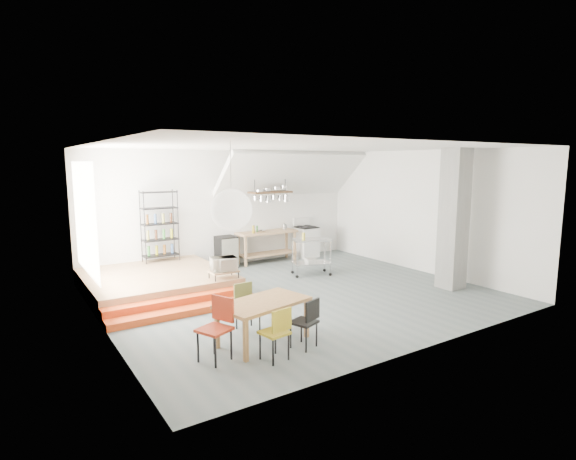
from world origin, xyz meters
TOP-DOWN VIEW (x-y plane):
  - floor at (0.00, 0.00)m, footprint 8.00×8.00m
  - wall_back at (0.00, 3.50)m, footprint 8.00×0.04m
  - wall_left at (-4.00, 0.00)m, footprint 0.04×7.00m
  - wall_right at (4.00, 0.00)m, footprint 0.04×7.00m
  - ceiling at (0.00, 0.00)m, footprint 8.00×7.00m
  - slope_ceiling at (1.80, 2.90)m, footprint 4.40×1.44m
  - window_pane at (-3.98, 1.50)m, footprint 0.02×2.50m
  - platform at (-2.50, 2.00)m, footprint 3.00×3.00m
  - step_lower at (-2.50, 0.05)m, footprint 3.00×0.35m
  - step_upper at (-2.50, 0.40)m, footprint 3.00×0.35m
  - concrete_column at (3.30, -1.50)m, footprint 0.50×0.50m
  - kitchen_counter at (1.10, 3.15)m, footprint 1.80×0.60m
  - stove at (2.50, 3.16)m, footprint 0.60×0.60m
  - pot_rack at (1.13, 2.92)m, footprint 1.20×0.50m
  - wire_shelving at (-2.00, 3.20)m, footprint 0.88×0.38m
  - microwave_shelf at (-1.40, 0.75)m, footprint 0.60×0.40m
  - paper_lantern at (-2.55, -2.05)m, footprint 0.60×0.60m
  - dining_table at (-1.96, -1.92)m, footprint 1.60×1.11m
  - chair_mustard at (-2.14, -2.63)m, footprint 0.42×0.42m
  - chair_black at (-1.50, -2.49)m, footprint 0.47×0.47m
  - chair_olive at (-1.91, -1.24)m, footprint 0.37×0.37m
  - chair_red at (-2.82, -2.09)m, footprint 0.56×0.56m
  - rolling_cart at (1.29, 1.23)m, footprint 1.07×0.81m
  - mini_fridge at (-0.18, 3.20)m, footprint 0.51×0.51m
  - microwave at (-1.40, 0.75)m, footprint 0.59×0.45m
  - bowl at (0.89, 3.10)m, footprint 0.25×0.25m

SIDE VIEW (x-z plane):
  - floor at x=0.00m, z-range 0.00..0.00m
  - step_lower at x=-2.50m, z-range 0.00..0.13m
  - step_upper at x=-2.50m, z-range 0.00..0.27m
  - platform at x=-2.50m, z-range 0.00..0.40m
  - mini_fridge at x=-0.18m, z-range 0.00..0.87m
  - chair_black at x=-1.50m, z-range 0.08..0.87m
  - stove at x=2.50m, z-range -0.11..1.07m
  - chair_olive at x=-1.91m, z-range 0.08..0.88m
  - chair_mustard at x=-2.14m, z-range 0.08..0.89m
  - microwave_shelf at x=-1.40m, z-range 0.46..0.63m
  - chair_red at x=-2.82m, z-range 0.09..1.02m
  - rolling_cart at x=1.29m, z-range 0.14..1.08m
  - dining_table at x=-1.96m, z-range 0.27..0.96m
  - kitchen_counter at x=1.10m, z-range 0.17..1.08m
  - microwave at x=-1.40m, z-range 0.56..0.86m
  - bowl at x=0.89m, z-range 0.91..0.97m
  - wire_shelving at x=-2.00m, z-range 0.43..2.23m
  - wall_back at x=0.00m, z-range 0.00..3.20m
  - wall_left at x=-4.00m, z-range 0.00..3.20m
  - wall_right at x=4.00m, z-range 0.00..3.20m
  - concrete_column at x=3.30m, z-range 0.00..3.20m
  - window_pane at x=-3.98m, z-range 0.70..2.90m
  - pot_rack at x=1.13m, z-range 1.26..2.69m
  - paper_lantern at x=-2.55m, z-range 1.90..2.50m
  - slope_ceiling at x=1.80m, z-range 1.89..3.21m
  - ceiling at x=0.00m, z-range 3.19..3.21m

